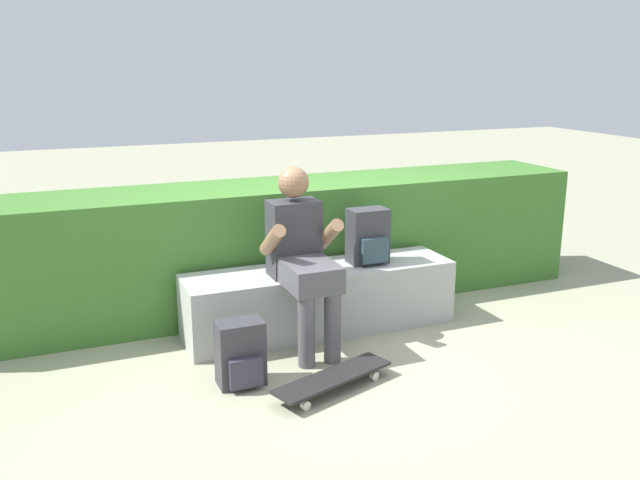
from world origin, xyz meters
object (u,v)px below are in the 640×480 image
backpack_on_bench (368,237)px  bench_main (320,299)px  backpack_on_ground (241,354)px  person_skater (302,253)px  skateboard_near_person (333,378)px

backpack_on_bench → bench_main: bearing=178.6°
backpack_on_bench → backpack_on_ground: size_ratio=1.00×
person_skater → backpack_on_bench: size_ratio=3.04×
backpack_on_bench → backpack_on_ground: backpack_on_bench is taller
bench_main → backpack_on_ground: (-0.77, -0.62, -0.04)m
person_skater → skateboard_near_person: (-0.06, -0.68, -0.59)m
backpack_on_ground → bench_main: bearing=38.9°
person_skater → backpack_on_ground: 0.82m
bench_main → backpack_on_ground: size_ratio=4.89×
bench_main → backpack_on_bench: (0.37, -0.01, 0.43)m
bench_main → person_skater: bearing=-135.1°
skateboard_near_person → backpack_on_ground: bearing=150.2°
backpack_on_bench → skateboard_near_person: bearing=-126.6°
bench_main → backpack_on_ground: 0.99m
backpack_on_bench → backpack_on_ground: bearing=-151.9°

